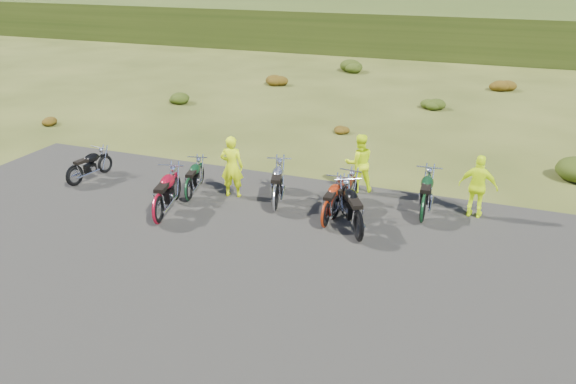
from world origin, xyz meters
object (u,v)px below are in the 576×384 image
at_px(motorcycle_3, 275,212).
at_px(motorcycle_0, 76,186).
at_px(motorcycle_7, 421,223).
at_px(person_middle, 232,168).

bearing_deg(motorcycle_3, motorcycle_0, 77.87).
bearing_deg(motorcycle_7, motorcycle_0, 93.64).
bearing_deg(motorcycle_0, motorcycle_7, -75.24).
bearing_deg(motorcycle_3, person_middle, 54.38).
relative_size(motorcycle_0, person_middle, 1.02).
distance_m(motorcycle_0, motorcycle_7, 10.38).
relative_size(motorcycle_0, motorcycle_3, 0.84).
xyz_separation_m(motorcycle_3, person_middle, (-1.56, 0.55, 0.91)).
bearing_deg(person_middle, motorcycle_0, 0.43).
height_order(motorcycle_0, motorcycle_3, motorcycle_3).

